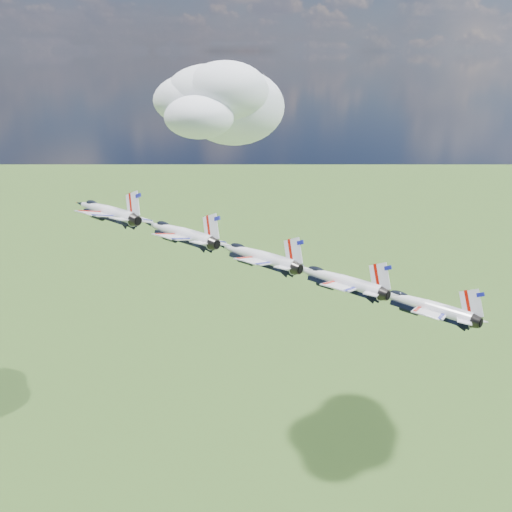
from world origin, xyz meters
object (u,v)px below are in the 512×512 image
jet_0 (105,211)px  jet_3 (337,280)px  jet_4 (423,306)px  jet_1 (179,233)px  jet_2 (256,256)px

jet_0 → jet_3: jet_0 is taller
jet_0 → jet_4: size_ratio=1.00×
jet_0 → jet_3: bearing=-63.3°
jet_1 → jet_4: jet_1 is taller
jet_3 → jet_4: 11.77m
jet_1 → jet_3: size_ratio=1.00×
jet_0 → jet_1: 11.77m
jet_1 → jet_2: bearing=-63.3°
jet_0 → jet_4: (33.26, -31.88, -9.75)m
jet_0 → jet_1: bearing=-63.3°
jet_2 → jet_1: bearing=116.7°
jet_2 → jet_3: 11.77m
jet_1 → jet_2: (8.32, -7.97, -2.44)m
jet_0 → jet_1: size_ratio=1.00×
jet_0 → jet_2: bearing=-63.3°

